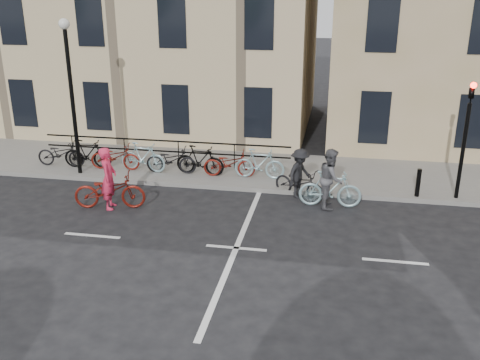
% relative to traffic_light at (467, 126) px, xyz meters
% --- Properties ---
extents(ground, '(120.00, 120.00, 0.00)m').
position_rel_traffic_light_xyz_m(ground, '(-6.20, -4.34, -2.45)').
color(ground, black).
rests_on(ground, ground).
extents(sidewalk, '(46.00, 4.00, 0.15)m').
position_rel_traffic_light_xyz_m(sidewalk, '(-10.20, 1.66, -2.38)').
color(sidewalk, slate).
rests_on(sidewalk, ground).
extents(building_west, '(20.00, 10.00, 10.00)m').
position_rel_traffic_light_xyz_m(building_west, '(-15.20, 8.66, 2.70)').
color(building_west, tan).
rests_on(building_west, sidewalk).
extents(traffic_light, '(0.18, 0.30, 3.90)m').
position_rel_traffic_light_xyz_m(traffic_light, '(0.00, 0.00, 0.00)').
color(traffic_light, black).
rests_on(traffic_light, sidewalk).
extents(lamp_post, '(0.36, 0.36, 5.28)m').
position_rel_traffic_light_xyz_m(lamp_post, '(-12.70, 0.06, 1.04)').
color(lamp_post, black).
rests_on(lamp_post, sidewalk).
extents(bollard_east, '(0.14, 0.14, 0.90)m').
position_rel_traffic_light_xyz_m(bollard_east, '(-1.20, -0.09, -1.85)').
color(bollard_east, black).
rests_on(bollard_east, sidewalk).
extents(parked_bikes, '(9.35, 1.23, 1.05)m').
position_rel_traffic_light_xyz_m(parked_bikes, '(-10.07, 0.70, -1.81)').
color(parked_bikes, black).
rests_on(parked_bikes, sidewalk).
extents(cyclist_pink, '(2.26, 1.15, 1.92)m').
position_rel_traffic_light_xyz_m(cyclist_pink, '(-10.49, -2.40, -1.79)').
color(cyclist_pink, maroon).
rests_on(cyclist_pink, ground).
extents(cyclist_grey, '(1.92, 0.92, 1.85)m').
position_rel_traffic_light_xyz_m(cyclist_grey, '(-3.90, -1.08, -1.71)').
color(cyclist_grey, '#97BFC6').
rests_on(cyclist_grey, ground).
extents(cyclist_dark, '(1.89, 1.44, 1.62)m').
position_rel_traffic_light_xyz_m(cyclist_dark, '(-4.89, -0.47, -1.82)').
color(cyclist_dark, black).
rests_on(cyclist_dark, ground).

